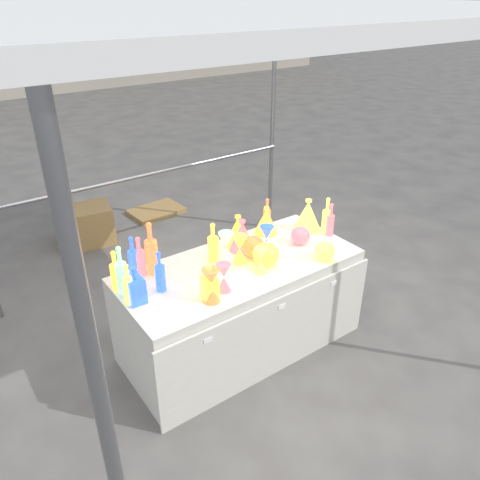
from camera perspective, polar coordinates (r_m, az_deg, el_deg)
ground at (r=3.87m, az=0.00°, el=-12.45°), size 80.00×80.00×0.00m
canopy_tent at (r=2.94m, az=-0.12°, el=25.47°), size 3.15×3.15×2.46m
display_table at (r=3.63m, az=0.09°, el=-8.06°), size 1.84×0.83×0.75m
cardboard_box_closed at (r=5.46m, az=-18.37°, el=1.68°), size 0.64×0.51×0.42m
cardboard_box_flat at (r=6.05m, az=-10.15°, el=3.49°), size 0.67×0.50×0.05m
bottle_0 at (r=3.20m, az=-14.94°, el=-3.53°), size 0.08×0.08×0.29m
bottle_1 at (r=3.31m, az=-12.93°, el=-1.93°), size 0.09×0.09×0.31m
bottle_2 at (r=3.29m, az=-10.79°, el=-0.98°), size 0.11×0.11×0.40m
bottle_3 at (r=3.31m, az=-12.15°, el=-1.91°), size 0.09×0.09×0.30m
bottle_4 at (r=3.03m, az=-13.48°, el=-5.21°), size 0.08×0.08×0.29m
bottle_5 at (r=3.13m, az=-14.30°, el=-3.53°), size 0.09×0.09×0.35m
bottle_6 at (r=3.40m, az=-3.30°, el=-0.29°), size 0.10×0.10×0.31m
bottle_7 at (r=3.11m, az=-9.75°, el=-3.77°), size 0.09×0.09×0.30m
decanter_0 at (r=3.01m, az=-3.77°, el=-5.15°), size 0.11×0.11×0.25m
decanter_2 at (r=3.04m, az=-12.64°, el=-5.36°), size 0.11×0.11×0.26m
hourglass_0 at (r=2.99m, az=-3.55°, el=-5.57°), size 0.15×0.15×0.23m
hourglass_1 at (r=3.09m, az=-1.97°, el=-4.58°), size 0.12×0.12×0.20m
hourglass_2 at (r=3.29m, az=2.58°, el=-2.52°), size 0.12×0.12×0.19m
hourglass_3 at (r=3.41m, az=-1.68°, el=-0.88°), size 0.15×0.15×0.23m
hourglass_4 at (r=3.40m, az=-0.04°, el=-1.11°), size 0.13×0.13×0.22m
hourglass_5 at (r=3.53m, az=3.25°, el=0.07°), size 0.12×0.12×0.22m
globe_0 at (r=3.39m, az=3.21°, el=-1.90°), size 0.24×0.24×0.16m
globe_1 at (r=3.52m, az=10.27°, el=-1.40°), size 0.17×0.17×0.13m
globe_2 at (r=3.50m, az=1.66°, el=-0.92°), size 0.19×0.19×0.14m
globe_3 at (r=3.70m, az=7.38°, el=0.46°), size 0.19×0.19×0.13m
lampshade_0 at (r=3.62m, az=-0.25°, el=1.18°), size 0.23×0.23×0.25m
lampshade_1 at (r=3.82m, az=3.22°, el=2.45°), size 0.26×0.26×0.23m
lampshade_2 at (r=3.56m, az=0.28°, el=0.64°), size 0.24×0.24×0.25m
lampshade_3 at (r=3.90m, az=8.25°, el=3.08°), size 0.28×0.28×0.27m
bottle_9 at (r=3.87m, az=3.31°, el=3.20°), size 0.06×0.06×0.27m
bottle_10 at (r=3.83m, az=10.96°, el=2.47°), size 0.08×0.08×0.28m
bottle_11 at (r=3.85m, az=10.53°, el=2.94°), size 0.07×0.07×0.32m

